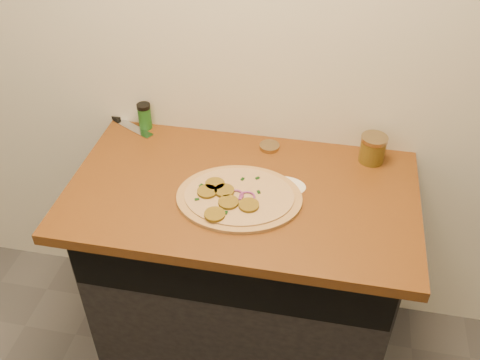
% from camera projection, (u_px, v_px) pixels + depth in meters
% --- Properties ---
extents(cabinet, '(1.10, 0.60, 0.86)m').
position_uv_depth(cabinet, '(243.00, 273.00, 2.16)').
color(cabinet, black).
rests_on(cabinet, ground).
extents(countertop, '(1.20, 0.70, 0.04)m').
position_uv_depth(countertop, '(242.00, 193.00, 1.85)').
color(countertop, brown).
rests_on(countertop, cabinet).
extents(pizza, '(0.46, 0.46, 0.03)m').
position_uv_depth(pizza, '(238.00, 197.00, 1.79)').
color(pizza, tan).
rests_on(pizza, countertop).
extents(chefs_knife, '(0.27, 0.17, 0.02)m').
position_uv_depth(chefs_knife, '(121.00, 121.00, 2.16)').
color(chefs_knife, '#B7BAC1').
rests_on(chefs_knife, countertop).
extents(mason_jar_lid, '(0.09, 0.09, 0.02)m').
position_uv_depth(mason_jar_lid, '(269.00, 147.00, 2.02)').
color(mason_jar_lid, '#9B855A').
rests_on(mason_jar_lid, countertop).
extents(salsa_jar, '(0.10, 0.10, 0.10)m').
position_uv_depth(salsa_jar, '(373.00, 149.00, 1.93)').
color(salsa_jar, '#9C2E0F').
rests_on(salsa_jar, countertop).
extents(spice_shaker, '(0.05, 0.05, 0.11)m').
position_uv_depth(spice_shaker, '(145.00, 116.00, 2.10)').
color(spice_shaker, '#1D5C1D').
rests_on(spice_shaker, countertop).
extents(flour_spill, '(0.15, 0.15, 0.00)m').
position_uv_depth(flour_spill, '(285.00, 185.00, 1.85)').
color(flour_spill, white).
rests_on(flour_spill, countertop).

